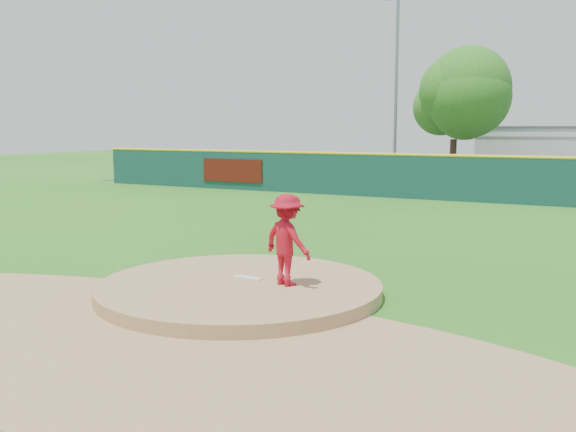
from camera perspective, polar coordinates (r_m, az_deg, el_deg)
The scene contains 12 objects.
ground at distance 12.58m, azimuth -4.31°, elevation -6.98°, with size 120.00×120.00×0.00m, color #286B19.
pitchers_mound at distance 12.58m, azimuth -4.31°, elevation -6.98°, with size 5.50×5.50×0.50m, color #9E774C.
pitching_rubber at distance 12.76m, azimuth -3.60°, elevation -5.51°, with size 0.60×0.15×0.04m, color white.
infield_dirt_arc at distance 10.27m, azimuth -13.43°, elevation -10.58°, with size 15.40×15.40×0.01m, color #9E774C.
parking_lot at distance 37.97m, azimuth 18.02°, elevation 2.62°, with size 44.00×16.00×0.02m, color #38383A.
pitcher at distance 12.10m, azimuth -0.07°, elevation -2.13°, with size 1.12×0.65×1.74m, color #A70E1F.
van at distance 32.21m, azimuth 23.82°, elevation 2.54°, with size 1.96×4.25×1.18m, color silver.
fence_banners at distance 29.54m, azimuth 11.08°, elevation 3.40°, with size 23.05×0.04×1.20m.
playground_slide at distance 38.98m, azimuth -0.80°, elevation 4.24°, with size 0.97×2.72×1.50m.
outfield_fence at distance 29.08m, azimuth 14.99°, elevation 3.39°, with size 40.00×0.14×2.07m.
deciduous_tree at distance 36.30m, azimuth 14.61°, elevation 9.71°, with size 5.60×5.60×7.36m.
light_pole_left at distance 39.41m, azimuth 9.60°, elevation 11.87°, with size 1.75×0.25×11.00m.
Camera 1 is at (6.52, -10.27, 3.22)m, focal length 40.00 mm.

